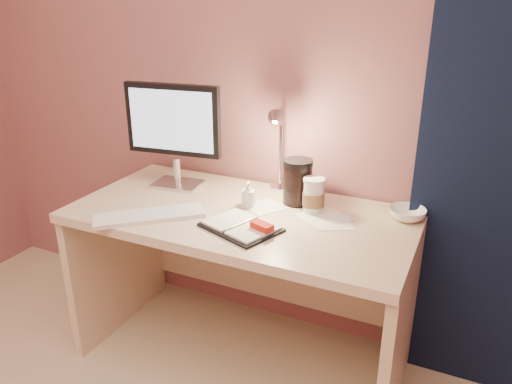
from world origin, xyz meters
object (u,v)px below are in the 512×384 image
at_px(desk_lamp, 267,141).
at_px(planner, 243,226).
at_px(lotion_bottle, 248,194).
at_px(coffee_cup, 314,196).
at_px(keyboard, 149,216).
at_px(dark_jar, 297,184).
at_px(monitor, 174,126).
at_px(desk, 249,252).
at_px(bowl, 407,214).

bearing_deg(desk_lamp, planner, -94.48).
xyz_separation_m(lotion_bottle, desk_lamp, (0.02, 0.14, 0.20)).
height_order(planner, coffee_cup, coffee_cup).
height_order(keyboard, desk_lamp, desk_lamp).
xyz_separation_m(planner, dark_jar, (0.10, 0.33, 0.08)).
relative_size(monitor, keyboard, 1.09).
height_order(monitor, desk_lamp, monitor).
relative_size(coffee_cup, desk_lamp, 0.36).
relative_size(desk, lotion_bottle, 12.84).
relative_size(monitor, dark_jar, 2.75).
height_order(monitor, bowl, monitor).
xyz_separation_m(keyboard, lotion_bottle, (0.31, 0.27, 0.05)).
bearing_deg(lotion_bottle, monitor, 169.06).
height_order(keyboard, planner, planner).
relative_size(bowl, dark_jar, 0.85).
bearing_deg(monitor, coffee_cup, -7.85).
bearing_deg(coffee_cup, desk_lamp, 162.17).
bearing_deg(keyboard, dark_jar, -2.08).
relative_size(coffee_cup, dark_jar, 0.84).
distance_m(desk, monitor, 0.65).
distance_m(bowl, lotion_bottle, 0.64).
bearing_deg(monitor, keyboard, -81.13).
xyz_separation_m(keyboard, coffee_cup, (0.57, 0.33, 0.06)).
relative_size(keyboard, planner, 1.31).
height_order(planner, dark_jar, dark_jar).
bearing_deg(lotion_bottle, keyboard, -138.91).
height_order(desk, coffee_cup, coffee_cup).
relative_size(planner, desk_lamp, 0.83).
height_order(lotion_bottle, desk_lamp, desk_lamp).
relative_size(monitor, desk_lamp, 1.18).
relative_size(desk, keyboard, 3.23).
xyz_separation_m(coffee_cup, lotion_bottle, (-0.26, -0.06, -0.01)).
xyz_separation_m(monitor, lotion_bottle, (0.41, -0.08, -0.23)).
height_order(monitor, coffee_cup, monitor).
distance_m(monitor, bowl, 1.06).
bearing_deg(bowl, coffee_cup, -166.71).
height_order(dark_jar, desk_lamp, desk_lamp).
bearing_deg(desk_lamp, lotion_bottle, -111.22).
relative_size(desk, coffee_cup, 9.69).
height_order(keyboard, lotion_bottle, lotion_bottle).
distance_m(dark_jar, desk_lamp, 0.22).
bearing_deg(desk_lamp, coffee_cup, -31.44).
relative_size(desk, bowl, 9.61).
distance_m(keyboard, desk_lamp, 0.58).
xyz_separation_m(desk, keyboard, (-0.31, -0.28, 0.23)).
distance_m(desk, lotion_bottle, 0.28).
bearing_deg(dark_jar, bowl, 3.27).
bearing_deg(desk_lamp, keyboard, -142.14).
height_order(desk, desk_lamp, desk_lamp).
bearing_deg(lotion_bottle, bowl, 13.48).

